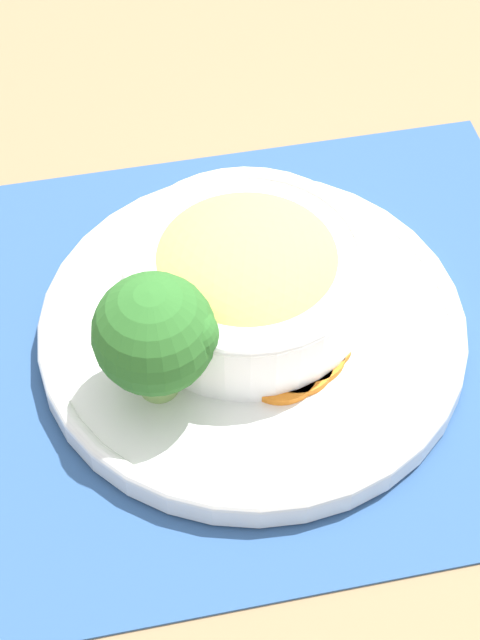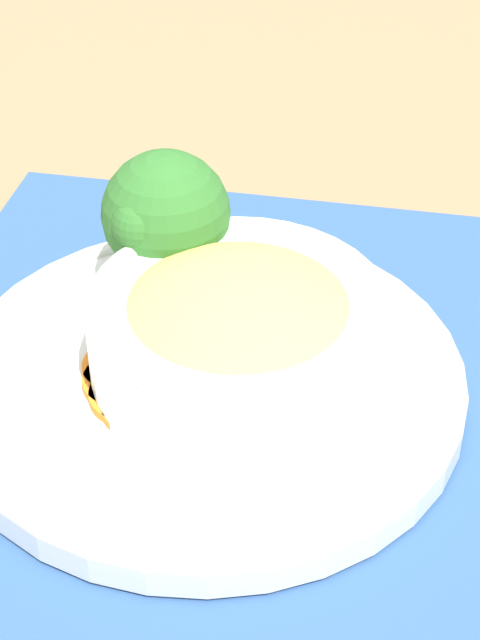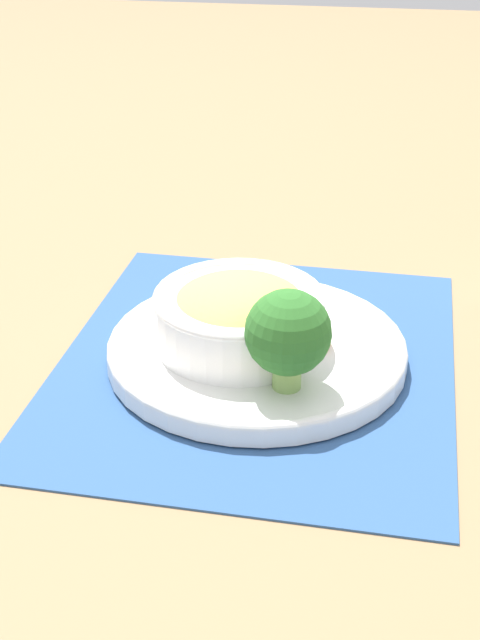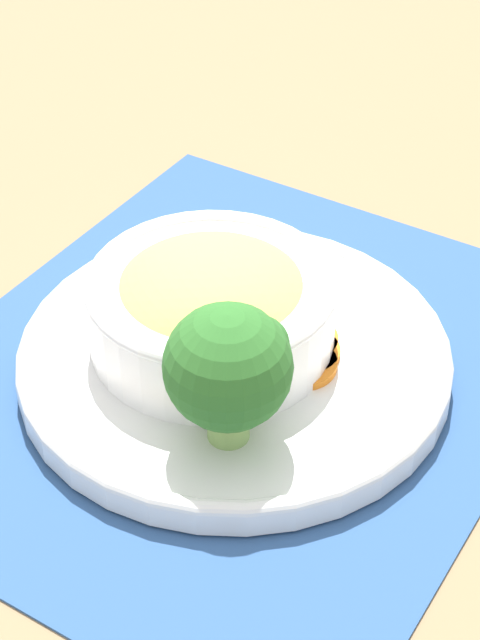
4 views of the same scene
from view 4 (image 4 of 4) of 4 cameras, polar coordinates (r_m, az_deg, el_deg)
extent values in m
plane|color=#8C704C|center=(0.70, -0.29, -2.87)|extent=(4.00, 4.00, 0.00)
cube|color=#2D5184|center=(0.70, -0.29, -2.74)|extent=(0.44, 0.37, 0.00)
cylinder|color=white|center=(0.69, -0.29, -2.13)|extent=(0.28, 0.28, 0.02)
torus|color=white|center=(0.69, -0.30, -1.62)|extent=(0.28, 0.28, 0.01)
cylinder|color=white|center=(0.68, -1.59, 0.30)|extent=(0.16, 0.16, 0.05)
torus|color=white|center=(0.66, -1.63, 1.91)|extent=(0.16, 0.16, 0.01)
ellipsoid|color=#E0B75B|center=(0.67, -1.61, 1.10)|extent=(0.13, 0.13, 0.05)
cylinder|color=#84AD5B|center=(0.62, -0.63, -5.33)|extent=(0.02, 0.02, 0.03)
sphere|color=#2D6B28|center=(0.59, -0.65, -2.52)|extent=(0.07, 0.07, 0.07)
sphere|color=#2D6B28|center=(0.60, 1.10, -1.32)|extent=(0.03, 0.03, 0.03)
sphere|color=#2D6B28|center=(0.58, -2.22, -3.03)|extent=(0.03, 0.03, 0.03)
cylinder|color=orange|center=(0.68, 3.18, -2.31)|extent=(0.05, 0.05, 0.01)
cylinder|color=orange|center=(0.68, 3.35, -1.68)|extent=(0.05, 0.05, 0.01)
cylinder|color=orange|center=(0.69, 3.27, -1.06)|extent=(0.05, 0.05, 0.01)
cylinder|color=orange|center=(0.70, 2.95, -0.47)|extent=(0.05, 0.05, 0.01)
camera|label=1|loc=(0.39, 70.52, 32.79)|focal=60.00mm
camera|label=2|loc=(0.96, 9.96, 34.10)|focal=60.00mm
camera|label=3|loc=(0.31, -109.08, -21.31)|focal=50.00mm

